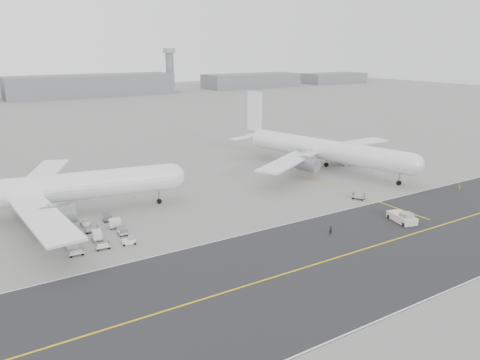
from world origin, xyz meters
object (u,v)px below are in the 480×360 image
ground_crew_a (331,230)px  pushback_tug (403,218)px  jet_bridge (324,153)px  ground_crew_b (459,187)px  control_tower (170,69)px  airliner_b (321,149)px  airliner_a (41,190)px

ground_crew_a → pushback_tug: bearing=4.3°
ground_crew_a → jet_bridge: bearing=63.4°
ground_crew_b → control_tower: bearing=-108.6°
airliner_b → jet_bridge: 2.43m
jet_bridge → airliner_b: bearing=-146.6°
control_tower → jet_bridge: bearing=-104.1°
control_tower → airliner_a: 273.85m
ground_crew_a → ground_crew_b: 43.97m
airliner_a → control_tower: bearing=-19.2°
airliner_b → control_tower: bearing=60.9°
ground_crew_b → pushback_tug: bearing=5.1°
airliner_a → ground_crew_a: size_ratio=34.33×
control_tower → ground_crew_a: control_tower is taller
pushback_tug → airliner_b: bearing=84.2°
airliner_b → jet_bridge: (1.76, 0.79, -1.46)m
control_tower → jet_bridge: control_tower is taller
pushback_tug → ground_crew_a: 16.04m
airliner_b → pushback_tug: (-13.70, -38.72, -4.69)m
airliner_b → ground_crew_a: bearing=-143.9°
ground_crew_a → ground_crew_b: bearing=19.2°
airliner_a → jet_bridge: airliner_a is taller
jet_bridge → ground_crew_a: (-31.30, -36.91, -3.32)m
control_tower → pushback_tug: size_ratio=3.96×
jet_bridge → ground_crew_b: size_ratio=9.98×
control_tower → jet_bridge: size_ratio=1.96×
ground_crew_a → ground_crew_b: size_ratio=1.03×
airliner_b → ground_crew_b: 35.27m
airliner_a → pushback_tug: bearing=-114.3°
airliner_a → airliner_b: 70.99m
control_tower → airliner_a: bearing=-119.0°
airliner_a → jet_bridge: (72.76, 0.75, -1.53)m
control_tower → ground_crew_a: (-91.36, -275.41, -15.43)m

